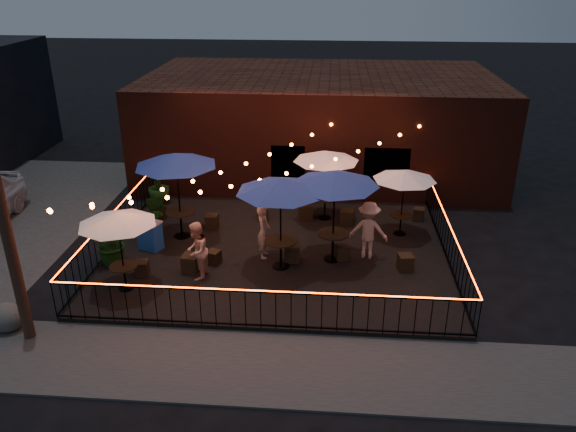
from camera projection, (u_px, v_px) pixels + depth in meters
name	position (u px, v px, depth m)	size (l,w,h in m)	color
ground	(270.00, 289.00, 15.19)	(110.00, 110.00, 0.00)	black
patio	(277.00, 252.00, 16.97)	(10.00, 8.00, 0.15)	black
sidewalk	(254.00, 366.00, 12.22)	(18.00, 2.50, 0.05)	#3B3836
brick_building	(319.00, 123.00, 23.38)	(14.00, 8.00, 4.00)	#38160F
fence_front	(261.00, 310.00, 13.10)	(10.00, 0.04, 1.04)	black
fence_left	(114.00, 229.00, 17.10)	(0.04, 8.00, 1.04)	black
fence_right	(447.00, 241.00, 16.37)	(0.04, 8.00, 1.04)	black
festoon_lights	(240.00, 179.00, 15.77)	(10.02, 8.72, 1.32)	orange
cafe_table_0	(117.00, 219.00, 14.11)	(2.10, 2.10, 2.21)	black
cafe_table_1	(176.00, 161.00, 16.77)	(2.88, 2.88, 2.76)	black
cafe_table_2	(280.00, 186.00, 15.01)	(3.23, 3.23, 2.69)	black
cafe_table_3	(326.00, 157.00, 18.19)	(2.50, 2.50, 2.39)	black
cafe_table_4	(335.00, 179.00, 15.39)	(2.73, 2.73, 2.73)	black
cafe_table_5	(405.00, 176.00, 17.16)	(2.38, 2.38, 2.16)	black
bistro_chair_0	(142.00, 268.00, 15.50)	(0.36, 0.36, 0.42)	black
bistro_chair_1	(191.00, 264.00, 15.64)	(0.44, 0.44, 0.52)	black
bistro_chair_2	(158.00, 213.00, 18.89)	(0.41, 0.41, 0.48)	black
bistro_chair_3	(212.00, 221.00, 18.28)	(0.39, 0.39, 0.46)	black
bistro_chair_4	(214.00, 257.00, 16.09)	(0.34, 0.34, 0.41)	black
bistro_chair_5	(292.00, 253.00, 16.24)	(0.43, 0.43, 0.51)	black
bistro_chair_6	(263.00, 214.00, 18.90)	(0.35, 0.35, 0.41)	black
bistro_chair_7	(306.00, 212.00, 18.96)	(0.42, 0.42, 0.50)	black
bistro_chair_8	(342.00, 252.00, 16.34)	(0.37, 0.37, 0.43)	black
bistro_chair_9	(405.00, 263.00, 15.74)	(0.40, 0.40, 0.47)	black
bistro_chair_10	(347.00, 217.00, 18.52)	(0.44, 0.44, 0.52)	black
bistro_chair_11	(419.00, 214.00, 18.87)	(0.35, 0.35, 0.42)	black
patron_a	(264.00, 232.00, 16.26)	(0.58, 0.38, 1.60)	tan
patron_b	(197.00, 251.00, 15.13)	(0.80, 0.62, 1.64)	tan
patron_c	(368.00, 230.00, 16.21)	(1.12, 0.64, 1.73)	tan
potted_shrub_a	(113.00, 242.00, 15.96)	(1.17, 1.02, 1.30)	#0D3F0F
potted_shrub_b	(156.00, 213.00, 17.91)	(0.70, 0.56, 1.27)	#17380C
potted_shrub_c	(158.00, 184.00, 20.06)	(0.78, 0.78, 1.39)	#12340A
cooler	(150.00, 235.00, 16.84)	(0.81, 0.71, 0.90)	blue
boulder	(6.00, 317.00, 13.36)	(0.89, 0.76, 0.70)	#474742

